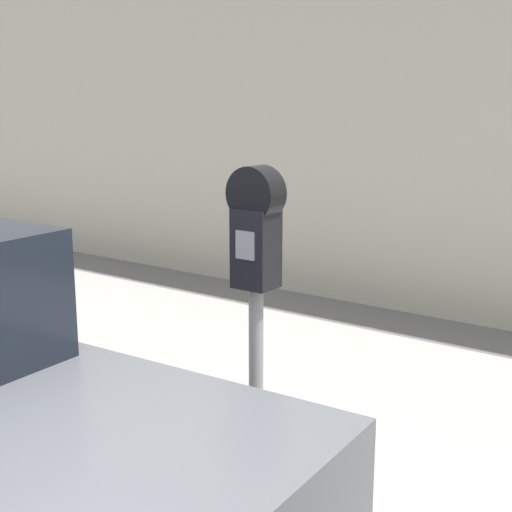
{
  "coord_description": "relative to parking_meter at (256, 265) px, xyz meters",
  "views": [
    {
      "loc": [
        1.53,
        -1.11,
        1.86
      ],
      "look_at": [
        -0.11,
        1.16,
        1.24
      ],
      "focal_mm": 50.0,
      "sensor_mm": 36.0,
      "label": 1
    }
  ],
  "objects": [
    {
      "name": "parking_meter",
      "position": [
        0.0,
        0.0,
        0.0
      ],
      "size": [
        0.22,
        0.15,
        1.47
      ],
      "color": "gray",
      "rests_on": "sidewalk"
    },
    {
      "name": "sidewalk",
      "position": [
        0.11,
        1.04,
        -1.13
      ],
      "size": [
        24.0,
        2.8,
        0.14
      ],
      "color": "#ADAAA3",
      "rests_on": "ground_plane"
    }
  ]
}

